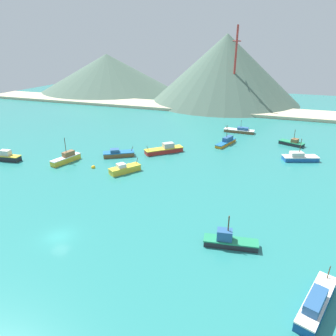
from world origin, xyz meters
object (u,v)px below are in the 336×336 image
at_px(fishing_boat_11, 118,154).
at_px(fishing_boat_0, 125,169).
at_px(fishing_boat_10, 229,241).
at_px(fishing_boat_1, 292,143).
at_px(fishing_boat_7, 66,158).
at_px(fishing_boat_12, 226,142).
at_px(fishing_boat_2, 165,149).
at_px(radio_tower, 235,68).
at_px(buoy_1, 93,167).
at_px(fishing_boat_3, 316,302).
at_px(fishing_boat_4, 300,157).
at_px(fishing_boat_6, 3,157).
at_px(fishing_boat_9, 240,131).

bearing_deg(fishing_boat_11, fishing_boat_0, -53.98).
height_order(fishing_boat_10, fishing_boat_11, fishing_boat_10).
bearing_deg(fishing_boat_1, fishing_boat_7, -147.28).
bearing_deg(fishing_boat_12, fishing_boat_2, -137.71).
xyz_separation_m(fishing_boat_7, radio_tower, (28.56, 82.78, 17.08)).
distance_m(fishing_boat_2, buoy_1, 20.74).
bearing_deg(fishing_boat_0, fishing_boat_12, 58.03).
bearing_deg(fishing_boat_3, fishing_boat_0, 143.95).
relative_size(fishing_boat_4, fishing_boat_12, 0.92).
bearing_deg(fishing_boat_10, fishing_boat_0, 144.35).
bearing_deg(radio_tower, fishing_boat_0, -97.82).
relative_size(fishing_boat_6, fishing_boat_10, 1.26).
bearing_deg(fishing_boat_9, fishing_boat_6, -138.32).
bearing_deg(fishing_boat_2, fishing_boat_12, 42.29).
bearing_deg(fishing_boat_1, fishing_boat_11, -149.04).
distance_m(fishing_boat_6, buoy_1, 25.31).
bearing_deg(fishing_boat_6, fishing_boat_9, 41.68).
bearing_deg(buoy_1, fishing_boat_7, 172.55).
xyz_separation_m(fishing_boat_7, fishing_boat_9, (37.62, 43.69, -0.30)).
bearing_deg(buoy_1, fishing_boat_2, 53.52).
bearing_deg(fishing_boat_9, fishing_boat_7, -130.73).
relative_size(fishing_boat_10, radio_tower, 0.23).
relative_size(fishing_boat_2, fishing_boat_7, 1.13).
xyz_separation_m(fishing_boat_2, fishing_boat_11, (-10.67, -7.06, -0.14)).
xyz_separation_m(fishing_boat_0, fishing_boat_12, (18.62, 29.84, -0.03)).
relative_size(fishing_boat_6, fishing_boat_7, 1.22).
relative_size(fishing_boat_4, buoy_1, 9.58).
bearing_deg(fishing_boat_7, fishing_boat_11, 39.54).
xyz_separation_m(fishing_boat_2, fishing_boat_10, (24.07, -36.46, -0.03)).
height_order(fishing_boat_11, buoy_1, fishing_boat_11).
bearing_deg(fishing_boat_7, fishing_boat_9, 49.27).
distance_m(fishing_boat_6, radio_tower, 99.65).
relative_size(fishing_boat_4, fishing_boat_6, 0.89).
height_order(fishing_boat_2, radio_tower, radio_tower).
bearing_deg(fishing_boat_0, fishing_boat_9, 65.26).
relative_size(fishing_boat_4, fishing_boat_11, 1.09).
xyz_separation_m(fishing_boat_2, fishing_boat_7, (-20.94, -15.53, 0.10)).
bearing_deg(fishing_boat_6, fishing_boat_4, 19.89).
bearing_deg(fishing_boat_7, fishing_boat_6, -164.86).
distance_m(fishing_boat_7, buoy_1, 8.73).
relative_size(fishing_boat_10, fishing_boat_12, 0.82).
relative_size(fishing_boat_3, fishing_boat_4, 1.07).
distance_m(fishing_boat_2, fishing_boat_12, 19.94).
bearing_deg(fishing_boat_10, fishing_boat_9, 96.53).
height_order(fishing_boat_0, fishing_boat_3, fishing_boat_0).
distance_m(fishing_boat_1, fishing_boat_4, 13.21).
xyz_separation_m(fishing_boat_2, radio_tower, (7.62, 67.25, 17.18)).
bearing_deg(fishing_boat_4, fishing_boat_11, -163.80).
xyz_separation_m(fishing_boat_1, fishing_boat_2, (-33.28, -19.31, 0.18)).
height_order(fishing_boat_6, radio_tower, radio_tower).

